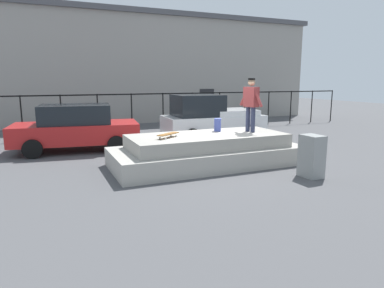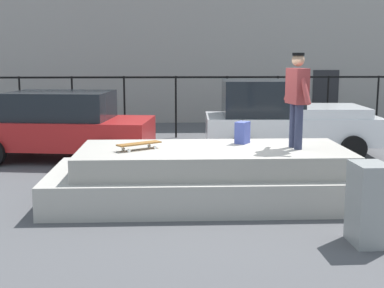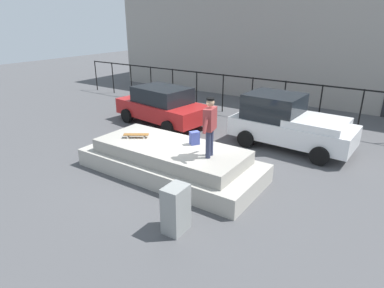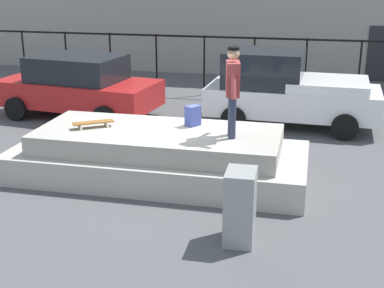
{
  "view_description": "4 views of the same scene",
  "coord_description": "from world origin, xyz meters",
  "views": [
    {
      "loc": [
        -4.75,
        -9.54,
        2.56
      ],
      "look_at": [
        -0.16,
        0.98,
        0.41
      ],
      "focal_mm": 32.05,
      "sensor_mm": 36.0,
      "label": 1
    },
    {
      "loc": [
        -1.0,
        -9.46,
        2.58
      ],
      "look_at": [
        -0.57,
        0.55,
        0.86
      ],
      "focal_mm": 48.85,
      "sensor_mm": 36.0,
      "label": 2
    },
    {
      "loc": [
        5.59,
        -7.73,
        4.62
      ],
      "look_at": [
        0.13,
        0.3,
        0.84
      ],
      "focal_mm": 30.73,
      "sensor_mm": 36.0,
      "label": 3
    },
    {
      "loc": [
        2.63,
        -9.85,
        3.94
      ],
      "look_at": [
        0.31,
        0.23,
        0.51
      ],
      "focal_mm": 49.65,
      "sensor_mm": 36.0,
      "label": 4
    }
  ],
  "objects": [
    {
      "name": "backpack",
      "position": [
        0.36,
        0.11,
        1.15
      ],
      "size": [
        0.32,
        0.34,
        0.41
      ],
      "primitive_type": "cube",
      "rotation": [
        0.0,
        0.0,
        4.15
      ],
      "color": "#3F4C99",
      "rests_on": "concrete_ledge"
    },
    {
      "name": "warehouse_building",
      "position": [
        0.0,
        13.72,
        3.32
      ],
      "size": [
        25.54,
        6.87,
        6.62
      ],
      "color": "gray",
      "rests_on": "ground_plane"
    },
    {
      "name": "skateboard",
      "position": [
        -1.53,
        -0.47,
        1.05
      ],
      "size": [
        0.78,
        0.62,
        0.12
      ],
      "color": "brown",
      "rests_on": "concrete_ledge"
    },
    {
      "name": "ground_plane",
      "position": [
        0.0,
        0.0,
        0.0
      ],
      "size": [
        60.0,
        60.0,
        0.0
      ],
      "primitive_type": "plane",
      "color": "#4C4C4F"
    },
    {
      "name": "fence_row",
      "position": [
        0.0,
        6.82,
        1.28
      ],
      "size": [
        24.06,
        0.06,
        1.93
      ],
      "color": "black",
      "rests_on": "ground_plane"
    },
    {
      "name": "car_white_pickup_mid",
      "position": [
        1.99,
        3.92,
        0.95
      ],
      "size": [
        4.47,
        2.32,
        1.94
      ],
      "color": "white",
      "rests_on": "ground_plane"
    },
    {
      "name": "skateboarder",
      "position": [
        1.23,
        -0.45,
        1.92
      ],
      "size": [
        0.33,
        0.97,
        1.67
      ],
      "color": "#2D334C",
      "rests_on": "concrete_ledge"
    },
    {
      "name": "car_red_sedan_near",
      "position": [
        -3.68,
        3.52,
        0.86
      ],
      "size": [
        4.61,
        2.64,
        1.69
      ],
      "color": "#B21E1E",
      "rests_on": "ground_plane"
    },
    {
      "name": "concrete_ledge",
      "position": [
        -0.23,
        -0.37,
        0.43
      ],
      "size": [
        5.78,
        2.47,
        0.95
      ],
      "color": "#ADA89E",
      "rests_on": "ground_plane"
    },
    {
      "name": "utility_box",
      "position": [
        1.71,
        -2.68,
        0.57
      ],
      "size": [
        0.45,
        0.61,
        1.14
      ],
      "primitive_type": "cube",
      "rotation": [
        0.0,
        0.0,
        0.02
      ],
      "color": "gray",
      "rests_on": "ground_plane"
    }
  ]
}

